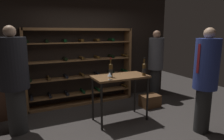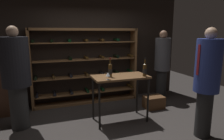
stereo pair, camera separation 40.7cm
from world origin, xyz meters
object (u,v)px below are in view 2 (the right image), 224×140
display_cabinet (4,85)px  wine_bottle_amber_reserve (145,70)px  wine_crate (154,102)px  wine_glass_stemmed_center (108,75)px  person_host_in_suit (16,74)px  tasting_table (120,82)px  wine_rack (86,67)px  person_guest_plum_blouse (207,78)px  person_bystander_dark_jacket (162,62)px  wine_bottle_red_label (110,70)px

display_cabinet → wine_bottle_amber_reserve: size_ratio=3.74×
wine_crate → wine_glass_stemmed_center: (-1.40, -0.60, 0.93)m
display_cabinet → wine_glass_stemmed_center: bearing=-34.5°
person_host_in_suit → tasting_table: bearing=171.4°
wine_rack → wine_crate: (1.49, -0.95, -0.82)m
display_cabinet → wine_bottle_amber_reserve: 3.15m
tasting_table → wine_crate: (1.06, 0.38, -0.71)m
person_guest_plum_blouse → wine_bottle_amber_reserve: bearing=37.8°
wine_rack → tasting_table: wine_rack is taller
wine_glass_stemmed_center → person_bystander_dark_jacket: bearing=30.8°
wine_crate → wine_bottle_red_label: (-1.29, -0.40, 0.97)m
wine_rack → display_cabinet: (-1.93, -0.17, -0.27)m
display_cabinet → wine_bottle_amber_reserve: display_cabinet is taller
wine_rack → wine_bottle_amber_reserve: bearing=-59.7°
wine_bottle_amber_reserve → display_cabinet: bearing=154.4°
person_bystander_dark_jacket → display_cabinet: bearing=124.2°
wine_rack → person_bystander_dark_jacket: 2.10m
person_guest_plum_blouse → person_host_in_suit: size_ratio=0.98×
person_guest_plum_blouse → wine_bottle_amber_reserve: person_guest_plum_blouse is taller
person_bystander_dark_jacket → wine_glass_stemmed_center: (-1.98, -1.18, 0.02)m
tasting_table → person_guest_plum_blouse: 1.63m
tasting_table → display_cabinet: display_cabinet is taller
wine_bottle_amber_reserve → wine_rack: bearing=120.3°
wine_bottle_amber_reserve → wine_bottle_red_label: size_ratio=0.97×
person_guest_plum_blouse → display_cabinet: person_guest_plum_blouse is taller
wine_bottle_red_label → tasting_table: bearing=6.6°
tasting_table → wine_crate: bearing=19.6°
wine_glass_stemmed_center → wine_crate: bearing=23.3°
wine_crate → display_cabinet: display_cabinet is taller
person_host_in_suit → wine_glass_stemmed_center: bearing=162.0°
tasting_table → wine_crate: size_ratio=2.39×
person_host_in_suit → wine_bottle_amber_reserve: (2.44, -0.54, 0.02)m
wine_rack → wine_glass_stemmed_center: bearing=-86.9°
wine_bottle_red_label → wine_crate: bearing=17.4°
wine_rack → wine_bottle_amber_reserve: size_ratio=7.34×
wine_bottle_red_label → person_guest_plum_blouse: bearing=-37.4°
person_bystander_dark_jacket → person_host_in_suit: person_host_in_suit is taller
tasting_table → person_guest_plum_blouse: (1.18, -1.10, 0.23)m
tasting_table → person_guest_plum_blouse: size_ratio=0.59×
wine_rack → tasting_table: (0.43, -1.33, -0.12)m
tasting_table → person_bystander_dark_jacket: bearing=30.2°
tasting_table → wine_bottle_red_label: size_ratio=2.95×
display_cabinet → tasting_table: bearing=-26.2°
person_host_in_suit → display_cabinet: 0.97m
wine_rack → display_cabinet: bearing=-174.9°
person_host_in_suit → wine_bottle_amber_reserve: person_host_in_suit is taller
wine_bottle_red_label → wine_bottle_amber_reserve: bearing=-13.4°
person_host_in_suit → wine_crate: 3.19m
wine_bottle_amber_reserve → wine_bottle_red_label: (-0.69, 0.16, 0.01)m
wine_bottle_red_label → wine_glass_stemmed_center: wine_bottle_red_label is taller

